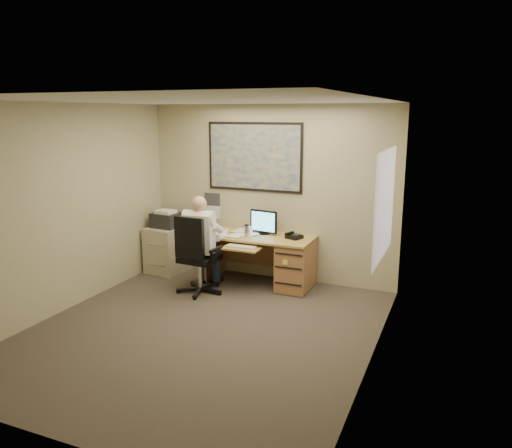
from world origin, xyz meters
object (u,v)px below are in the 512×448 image
at_px(office_chair, 198,271).
at_px(person, 200,245).
at_px(filing_cabinet, 167,245).
at_px(desk, 281,258).

height_order(office_chair, person, person).
distance_m(filing_cabinet, person, 1.20).
relative_size(filing_cabinet, office_chair, 0.88).
bearing_deg(desk, office_chair, -142.73).
bearing_deg(desk, person, -146.03).
bearing_deg(filing_cabinet, office_chair, -30.68).
bearing_deg(person, desk, 27.55).
height_order(desk, filing_cabinet, desk).
bearing_deg(office_chair, person, 95.95).
relative_size(filing_cabinet, person, 0.73).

